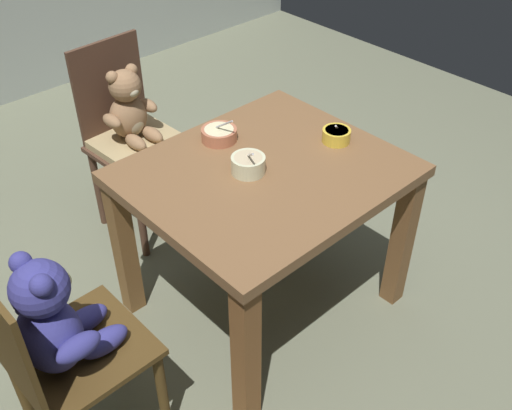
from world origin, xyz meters
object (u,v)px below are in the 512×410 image
at_px(porridge_bowl_cream_center, 248,164).
at_px(porridge_bowl_yellow_near_right, 336,135).
at_px(dining_table, 265,195).
at_px(porridge_bowl_terracotta_far_center, 219,134).
at_px(teddy_chair_far_center, 132,126).
at_px(teddy_chair_near_left, 56,333).

xyz_separation_m(porridge_bowl_cream_center, porridge_bowl_yellow_near_right, (0.40, -0.08, -0.01)).
height_order(porridge_bowl_cream_center, porridge_bowl_yellow_near_right, porridge_bowl_cream_center).
height_order(dining_table, porridge_bowl_yellow_near_right, porridge_bowl_yellow_near_right).
bearing_deg(dining_table, porridge_bowl_cream_center, 154.05).
bearing_deg(porridge_bowl_terracotta_far_center, teddy_chair_far_center, 95.85).
relative_size(teddy_chair_near_left, teddy_chair_far_center, 0.95).
xyz_separation_m(teddy_chair_near_left, porridge_bowl_cream_center, (0.85, 0.09, 0.17)).
relative_size(teddy_chair_near_left, porridge_bowl_cream_center, 6.86).
bearing_deg(teddy_chair_near_left, porridge_bowl_cream_center, 5.48).
bearing_deg(teddy_chair_far_center, porridge_bowl_cream_center, -3.66).
relative_size(dining_table, porridge_bowl_terracotta_far_center, 6.38).
distance_m(porridge_bowl_cream_center, porridge_bowl_terracotta_far_center, 0.25).
height_order(porridge_bowl_yellow_near_right, porridge_bowl_terracotta_far_center, porridge_bowl_terracotta_far_center).
distance_m(teddy_chair_near_left, porridge_bowl_cream_center, 0.87).
bearing_deg(dining_table, porridge_bowl_yellow_near_right, -8.24).
bearing_deg(porridge_bowl_cream_center, teddy_chair_near_left, -174.07).
height_order(teddy_chair_near_left, porridge_bowl_yellow_near_right, teddy_chair_near_left).
xyz_separation_m(dining_table, porridge_bowl_terracotta_far_center, (0.01, 0.27, 0.15)).
height_order(dining_table, porridge_bowl_cream_center, porridge_bowl_cream_center).
xyz_separation_m(teddy_chair_near_left, porridge_bowl_terracotta_far_center, (0.92, 0.33, 0.16)).
relative_size(dining_table, porridge_bowl_yellow_near_right, 8.65).
bearing_deg(porridge_bowl_yellow_near_right, teddy_chair_far_center, 113.71).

